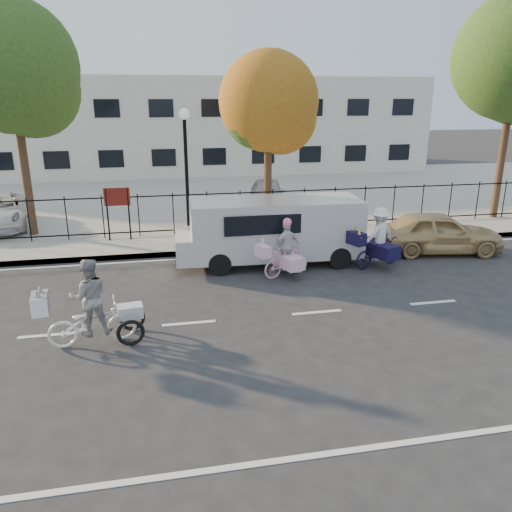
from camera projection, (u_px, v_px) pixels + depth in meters
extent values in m
plane|color=#333334|center=(189.00, 323.00, 11.18)|extent=(120.00, 120.00, 0.00)
cube|color=#A8A399|center=(178.00, 254.00, 15.87)|extent=(60.00, 0.10, 0.15)
cube|color=#A8A399|center=(176.00, 245.00, 16.85)|extent=(60.00, 2.20, 0.15)
cube|color=#A8A399|center=(168.00, 196.00, 25.16)|extent=(60.00, 15.60, 0.15)
cube|color=silver|center=(161.00, 125.00, 33.60)|extent=(34.00, 10.00, 6.00)
cylinder|color=black|center=(187.00, 180.00, 16.96)|extent=(0.12, 0.12, 4.00)
sphere|color=white|center=(184.00, 114.00, 16.31)|extent=(0.36, 0.36, 0.36)
cylinder|color=black|center=(108.00, 215.00, 16.79)|extent=(0.06, 0.06, 1.80)
cylinder|color=black|center=(129.00, 214.00, 16.92)|extent=(0.06, 0.06, 1.80)
cube|color=#59140F|center=(117.00, 197.00, 16.68)|extent=(0.85, 0.04, 0.60)
imported|color=white|center=(92.00, 323.00, 10.14)|extent=(1.81, 0.84, 0.92)
imported|color=white|center=(89.00, 297.00, 9.97)|extent=(0.85, 0.71, 1.60)
cube|color=white|center=(40.00, 303.00, 9.69)|extent=(0.38, 0.60, 0.37)
cone|color=white|center=(40.00, 290.00, 9.73)|extent=(0.14, 0.14, 0.18)
cone|color=white|center=(37.00, 294.00, 9.50)|extent=(0.14, 0.14, 0.18)
torus|color=black|center=(131.00, 333.00, 10.10)|extent=(0.58, 0.16, 0.57)
torus|color=black|center=(132.00, 318.00, 10.77)|extent=(0.58, 0.16, 0.57)
cube|color=white|center=(130.00, 311.00, 10.34)|extent=(0.55, 0.42, 0.25)
imported|color=#EBB3C8|center=(286.00, 261.00, 13.98)|extent=(1.52, 0.89, 0.88)
imported|color=silver|center=(287.00, 246.00, 13.84)|extent=(0.88, 0.60, 1.39)
cube|color=#F4BAD5|center=(263.00, 251.00, 13.45)|extent=(0.41, 0.55, 0.32)
cone|color=silver|center=(263.00, 241.00, 13.36)|extent=(0.11, 0.11, 0.28)
cube|color=#F4BAD5|center=(287.00, 260.00, 13.96)|extent=(0.85, 1.24, 0.35)
sphere|color=pink|center=(287.00, 222.00, 13.63)|extent=(0.25, 0.25, 0.25)
imported|color=#120F33|center=(378.00, 252.00, 14.81)|extent=(1.81, 1.15, 0.90)
imported|color=white|center=(379.00, 234.00, 14.64)|extent=(1.15, 0.90, 1.57)
cube|color=black|center=(356.00, 239.00, 14.19)|extent=(0.47, 0.62, 0.36)
cone|color=yellow|center=(354.00, 230.00, 14.30)|extent=(0.12, 0.23, 0.32)
cone|color=yellow|center=(359.00, 233.00, 13.97)|extent=(0.12, 0.23, 0.32)
cube|color=black|center=(378.00, 249.00, 14.78)|extent=(0.96, 1.40, 0.40)
cube|color=silver|center=(275.00, 227.00, 14.93)|extent=(5.10, 2.05, 1.68)
cube|color=silver|center=(184.00, 247.00, 14.55)|extent=(0.53, 1.83, 0.75)
cylinder|color=black|center=(221.00, 265.00, 14.07)|extent=(0.66, 0.27, 0.65)
cylinder|color=black|center=(214.00, 248.00, 15.60)|extent=(0.66, 0.27, 0.65)
cylinder|color=black|center=(340.00, 257.00, 14.74)|extent=(0.66, 0.27, 0.65)
cylinder|color=black|center=(322.00, 242.00, 16.27)|extent=(0.66, 0.27, 0.65)
imported|color=tan|center=(438.00, 232.00, 16.08)|extent=(4.17, 2.24, 1.35)
imported|color=#9B9DA2|center=(268.00, 193.00, 21.98)|extent=(1.97, 3.79, 1.23)
cylinder|color=#442D1D|center=(25.00, 167.00, 17.13)|extent=(0.28, 0.28, 5.07)
sphere|color=#385B1E|center=(11.00, 66.00, 16.14)|extent=(4.34, 4.34, 4.34)
sphere|color=#385B1E|center=(32.00, 90.00, 16.64)|extent=(3.18, 3.18, 3.18)
cylinder|color=#442D1D|center=(268.00, 177.00, 18.24)|extent=(0.28, 0.28, 4.10)
sphere|color=#9F6219|center=(268.00, 101.00, 17.44)|extent=(3.51, 3.51, 3.51)
sphere|color=#9F6219|center=(281.00, 118.00, 17.90)|extent=(2.58, 2.58, 2.58)
cylinder|color=#442D1D|center=(502.00, 153.00, 19.62)|extent=(0.28, 0.28, 5.47)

